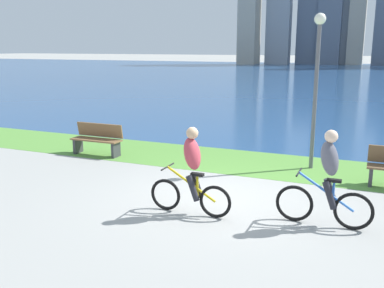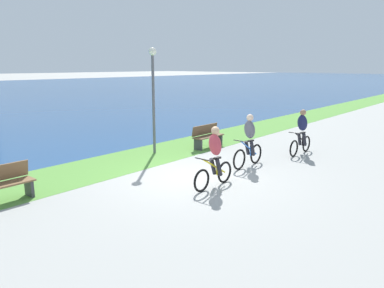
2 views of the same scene
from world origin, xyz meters
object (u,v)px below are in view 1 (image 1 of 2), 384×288
Objects in this scene: bench_far_along_path at (97,139)px; lamppost_tall at (317,69)px; cyclist_lead at (192,171)px; cyclist_trailing at (327,179)px.

lamppost_tall is (5.87, 0.95, 2.07)m from bench_far_along_path.
lamppost_tall reaches higher than cyclist_lead.
bench_far_along_path is 6.30m from lamppost_tall.
lamppost_tall reaches higher than cyclist_trailing.
lamppost_tall is (1.61, 4.06, 1.69)m from cyclist_lead.
cyclist_lead is 5.29m from bench_far_along_path.
cyclist_trailing is at bearing 9.96° from cyclist_lead.
cyclist_trailing reaches higher than cyclist_lead.
cyclist_trailing is 7.14m from bench_far_along_path.
lamppost_tall reaches higher than bench_far_along_path.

